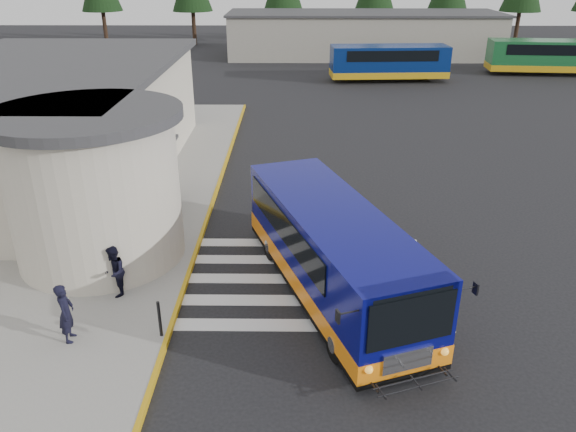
{
  "coord_description": "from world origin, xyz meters",
  "views": [
    {
      "loc": [
        -0.82,
        -15.66,
        9.0
      ],
      "look_at": [
        -0.97,
        -0.5,
        2.0
      ],
      "focal_mm": 35.0,
      "sensor_mm": 36.0,
      "label": 1
    }
  ],
  "objects_px": {
    "pedestrian_b": "(114,271)",
    "far_bus_b": "(546,55)",
    "transit_bus": "(333,255)",
    "bollard": "(160,319)",
    "pedestrian_a": "(66,313)",
    "far_bus_a": "(389,61)"
  },
  "relations": [
    {
      "from": "transit_bus",
      "to": "bollard",
      "type": "xyz_separation_m",
      "value": [
        -4.52,
        -2.33,
        -0.6
      ]
    },
    {
      "from": "pedestrian_b",
      "to": "bollard",
      "type": "bearing_deg",
      "value": 28.04
    },
    {
      "from": "transit_bus",
      "to": "pedestrian_b",
      "type": "distance_m",
      "value": 6.23
    },
    {
      "from": "far_bus_a",
      "to": "far_bus_b",
      "type": "xyz_separation_m",
      "value": [
        13.55,
        2.95,
        0.03
      ]
    },
    {
      "from": "pedestrian_b",
      "to": "far_bus_a",
      "type": "bearing_deg",
      "value": 145.0
    },
    {
      "from": "bollard",
      "to": "far_bus_a",
      "type": "relative_size",
      "value": 0.11
    },
    {
      "from": "transit_bus",
      "to": "far_bus_a",
      "type": "height_order",
      "value": "far_bus_a"
    },
    {
      "from": "transit_bus",
      "to": "pedestrian_b",
      "type": "bearing_deg",
      "value": 164.35
    },
    {
      "from": "far_bus_a",
      "to": "pedestrian_a",
      "type": "bearing_deg",
      "value": 155.15
    },
    {
      "from": "transit_bus",
      "to": "bollard",
      "type": "height_order",
      "value": "transit_bus"
    },
    {
      "from": "transit_bus",
      "to": "pedestrian_a",
      "type": "distance_m",
      "value": 7.25
    },
    {
      "from": "pedestrian_a",
      "to": "bollard",
      "type": "xyz_separation_m",
      "value": [
        2.27,
        0.18,
        -0.29
      ]
    },
    {
      "from": "pedestrian_a",
      "to": "pedestrian_b",
      "type": "bearing_deg",
      "value": -23.23
    },
    {
      "from": "pedestrian_b",
      "to": "bollard",
      "type": "xyz_separation_m",
      "value": [
        1.69,
        -1.92,
        -0.25
      ]
    },
    {
      "from": "far_bus_b",
      "to": "pedestrian_a",
      "type": "bearing_deg",
      "value": 148.79
    },
    {
      "from": "pedestrian_a",
      "to": "far_bus_b",
      "type": "bearing_deg",
      "value": -43.68
    },
    {
      "from": "pedestrian_b",
      "to": "far_bus_a",
      "type": "distance_m",
      "value": 34.06
    },
    {
      "from": "pedestrian_b",
      "to": "far_bus_b",
      "type": "height_order",
      "value": "far_bus_b"
    },
    {
      "from": "transit_bus",
      "to": "far_bus_a",
      "type": "xyz_separation_m",
      "value": [
        6.38,
        31.23,
        0.27
      ]
    },
    {
      "from": "far_bus_a",
      "to": "bollard",
      "type": "bearing_deg",
      "value": 158.48
    },
    {
      "from": "pedestrian_a",
      "to": "far_bus_a",
      "type": "relative_size",
      "value": 0.17
    },
    {
      "from": "transit_bus",
      "to": "pedestrian_a",
      "type": "height_order",
      "value": "transit_bus"
    }
  ]
}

